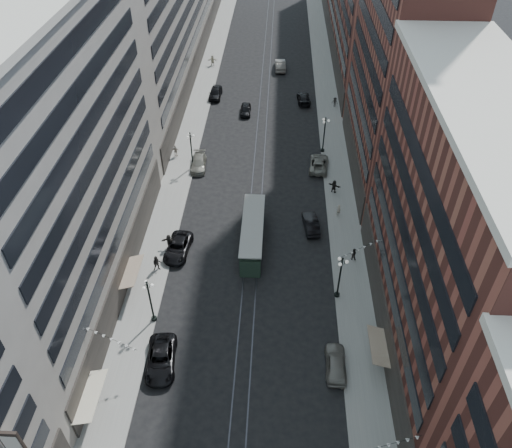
% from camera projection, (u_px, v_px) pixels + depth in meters
% --- Properties ---
extents(ground, '(220.00, 220.00, 0.00)m').
position_uv_depth(ground, '(260.00, 150.00, 73.64)').
color(ground, black).
rests_on(ground, ground).
extents(sidewalk_west, '(4.00, 180.00, 0.15)m').
position_uv_depth(sidewalk_west, '(195.00, 115.00, 81.57)').
color(sidewalk_west, gray).
rests_on(sidewalk_west, ground).
extents(sidewalk_east, '(4.00, 180.00, 0.15)m').
position_uv_depth(sidewalk_east, '(330.00, 119.00, 80.78)').
color(sidewalk_east, gray).
rests_on(sidewalk_east, ground).
extents(rail_west, '(0.12, 180.00, 0.02)m').
position_uv_depth(rail_west, '(258.00, 117.00, 81.24)').
color(rail_west, '#2D2D33').
rests_on(rail_west, ground).
extents(rail_east, '(0.12, 180.00, 0.02)m').
position_uv_depth(rail_east, '(267.00, 117.00, 81.19)').
color(rail_east, '#2D2D33').
rests_on(rail_east, ground).
extents(building_west_mid, '(8.00, 36.00, 28.00)m').
position_uv_depth(building_west_mid, '(59.00, 174.00, 44.67)').
color(building_west_mid, gray).
rests_on(building_west_mid, ground).
extents(building_east_mid, '(8.00, 30.00, 24.00)m').
position_uv_depth(building_east_mid, '(451.00, 240.00, 40.95)').
color(building_east_mid, brown).
rests_on(building_east_mid, ground).
extents(building_east_tower, '(8.00, 26.00, 42.00)m').
position_uv_depth(building_east_tower, '(409.00, 14.00, 56.33)').
color(building_east_tower, brown).
rests_on(building_east_tower, ground).
extents(lamppost_sw_far, '(1.03, 1.14, 5.52)m').
position_uv_depth(lamppost_sw_far, '(150.00, 300.00, 47.69)').
color(lamppost_sw_far, black).
rests_on(lamppost_sw_far, sidewalk_west).
extents(lamppost_sw_mid, '(1.03, 1.14, 5.52)m').
position_uv_depth(lamppost_sw_mid, '(191.00, 149.00, 68.17)').
color(lamppost_sw_mid, black).
rests_on(lamppost_sw_mid, sidewalk_west).
extents(lamppost_se_far, '(1.03, 1.14, 5.52)m').
position_uv_depth(lamppost_se_far, '(340.00, 276.00, 50.06)').
color(lamppost_se_far, black).
rests_on(lamppost_se_far, sidewalk_east).
extents(lamppost_se_mid, '(1.03, 1.14, 5.52)m').
position_uv_depth(lamppost_se_mid, '(324.00, 134.00, 71.29)').
color(lamppost_se_mid, black).
rests_on(lamppost_se_mid, sidewalk_east).
extents(streetcar, '(2.44, 11.04, 3.05)m').
position_uv_depth(streetcar, '(253.00, 235.00, 57.31)').
color(streetcar, '#213528').
rests_on(streetcar, ground).
extents(car_2, '(3.11, 5.81, 1.55)m').
position_uv_depth(car_2, '(161.00, 359.00, 45.36)').
color(car_2, black).
rests_on(car_2, ground).
extents(car_4, '(1.95, 4.64, 1.57)m').
position_uv_depth(car_4, '(336.00, 363.00, 45.03)').
color(car_4, slate).
rests_on(car_4, ground).
extents(pedestrian_2, '(1.04, 0.75, 1.92)m').
position_uv_depth(pedestrian_2, '(157.00, 263.00, 54.22)').
color(pedestrian_2, black).
rests_on(pedestrian_2, sidewalk_west).
extents(car_7, '(2.99, 5.61, 1.50)m').
position_uv_depth(car_7, '(178.00, 247.00, 56.66)').
color(car_7, black).
rests_on(car_7, ground).
extents(car_8, '(2.34, 5.14, 1.46)m').
position_uv_depth(car_8, '(199.00, 163.00, 69.76)').
color(car_8, slate).
rests_on(car_8, ground).
extents(car_9, '(2.14, 5.01, 1.69)m').
position_uv_depth(car_9, '(215.00, 93.00, 86.13)').
color(car_9, black).
rests_on(car_9, ground).
extents(car_10, '(2.15, 4.73, 1.50)m').
position_uv_depth(car_10, '(311.00, 224.00, 59.84)').
color(car_10, black).
rests_on(car_10, ground).
extents(car_11, '(3.00, 5.59, 1.49)m').
position_uv_depth(car_11, '(319.00, 163.00, 69.67)').
color(car_11, slate).
rests_on(car_11, ground).
extents(car_12, '(2.41, 5.18, 1.46)m').
position_uv_depth(car_12, '(304.00, 98.00, 84.80)').
color(car_12, black).
rests_on(car_12, ground).
extents(car_13, '(1.72, 4.17, 1.42)m').
position_uv_depth(car_13, '(246.00, 110.00, 81.75)').
color(car_13, black).
rests_on(car_13, ground).
extents(car_14, '(2.13, 5.51, 1.79)m').
position_uv_depth(car_14, '(280.00, 65.00, 94.93)').
color(car_14, '#656059').
rests_on(car_14, ground).
extents(pedestrian_5, '(1.81, 0.89, 1.88)m').
position_uv_depth(pedestrian_5, '(169.00, 242.00, 56.91)').
color(pedestrian_5, black).
rests_on(pedestrian_5, sidewalk_west).
extents(pedestrian_6, '(1.04, 0.47, 1.77)m').
position_uv_depth(pedestrian_6, '(176.00, 151.00, 71.60)').
color(pedestrian_6, '#A59789').
rests_on(pedestrian_6, sidewalk_west).
extents(pedestrian_7, '(0.82, 0.56, 1.54)m').
position_uv_depth(pedestrian_7, '(353.00, 254.00, 55.60)').
color(pedestrian_7, black).
rests_on(pedestrian_7, sidewalk_east).
extents(pedestrian_8, '(0.69, 0.58, 1.60)m').
position_uv_depth(pedestrian_8, '(338.00, 210.00, 61.49)').
color(pedestrian_8, '#B6AA96').
rests_on(pedestrian_8, sidewalk_east).
extents(pedestrian_9, '(1.10, 0.64, 1.60)m').
position_uv_depth(pedestrian_9, '(335.00, 102.00, 83.29)').
color(pedestrian_9, black).
rests_on(pedestrian_9, sidewalk_east).
extents(pedestrian_extra_0, '(1.71, 1.21, 1.81)m').
position_uv_depth(pedestrian_extra_0, '(334.00, 186.00, 65.04)').
color(pedestrian_extra_0, black).
rests_on(pedestrian_extra_0, sidewalk_east).
extents(pedestrian_extra_1, '(1.79, 0.53, 1.92)m').
position_uv_depth(pedestrian_extra_1, '(213.00, 60.00, 96.07)').
color(pedestrian_extra_1, '#B3AD94').
rests_on(pedestrian_extra_1, sidewalk_west).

